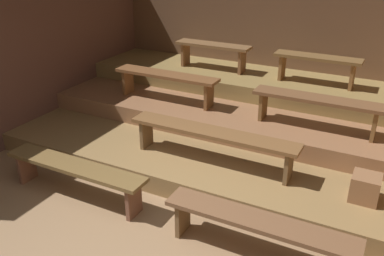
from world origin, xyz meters
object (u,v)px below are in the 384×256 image
bench_upper_left (213,49)px  bench_upper_right (317,62)px  bench_lower_center (212,136)px  bench_floor_right (258,226)px  bench_middle_left (166,79)px  bench_middle_right (317,103)px  bench_floor_left (75,171)px  wooden_crate_lower (365,188)px

bench_upper_left → bench_upper_right: size_ratio=1.00×
bench_upper_right → bench_lower_center: bearing=-108.8°
bench_upper_left → bench_floor_right: bearing=-58.6°
bench_middle_left → bench_middle_right: size_ratio=1.00×
bench_floor_left → bench_middle_left: 2.27m
bench_upper_right → wooden_crate_lower: bearing=-64.0°
bench_floor_left → bench_upper_left: bearing=85.6°
bench_floor_left → bench_upper_left: 3.45m
bench_floor_left → bench_middle_left: bearing=90.6°
bench_middle_left → wooden_crate_lower: bench_middle_left is taller
bench_floor_left → bench_lower_center: (1.29, 1.12, 0.27)m
bench_floor_right → bench_lower_center: (-1.02, 1.12, 0.27)m
bench_floor_left → bench_upper_right: bench_upper_right is taller
bench_floor_right → wooden_crate_lower: 1.40m
bench_floor_left → bench_upper_left: bench_upper_left is taller
bench_floor_left → wooden_crate_lower: wooden_crate_lower is taller
wooden_crate_lower → bench_middle_right: bearing=126.8°
bench_floor_right → bench_upper_left: 4.00m
bench_middle_right → wooden_crate_lower: bearing=-53.2°
bench_floor_left → bench_upper_right: bearing=58.6°
bench_floor_left → bench_lower_center: bench_lower_center is taller
bench_floor_right → bench_upper_left: bench_upper_left is taller
bench_middle_right → wooden_crate_lower: bench_middle_right is taller
wooden_crate_lower → bench_floor_left: bearing=-160.3°
bench_upper_right → wooden_crate_lower: size_ratio=4.44×
bench_floor_left → bench_floor_right: 2.30m
bench_middle_right → wooden_crate_lower: size_ratio=5.76×
bench_floor_right → bench_floor_left: bearing=180.0°
bench_middle_left → wooden_crate_lower: (3.16, -1.08, -0.47)m
bench_middle_left → bench_upper_left: bench_upper_left is taller
bench_upper_right → wooden_crate_lower: bench_upper_right is taller
bench_floor_left → wooden_crate_lower: (3.14, 1.12, 0.04)m
bench_floor_right → bench_upper_right: size_ratio=1.43×
bench_upper_right → bench_middle_left: bearing=-151.1°
bench_floor_left → wooden_crate_lower: size_ratio=6.37×
bench_floor_right → bench_lower_center: size_ratio=0.86×
bench_floor_left → bench_upper_right: 4.00m
bench_lower_center → bench_upper_right: (0.76, 2.24, 0.50)m
bench_floor_right → bench_middle_right: 2.27m
bench_lower_center → bench_middle_right: (1.04, 1.09, 0.25)m
bench_lower_center → bench_floor_left: bearing=-139.1°
bench_lower_center → wooden_crate_lower: size_ratio=7.42×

